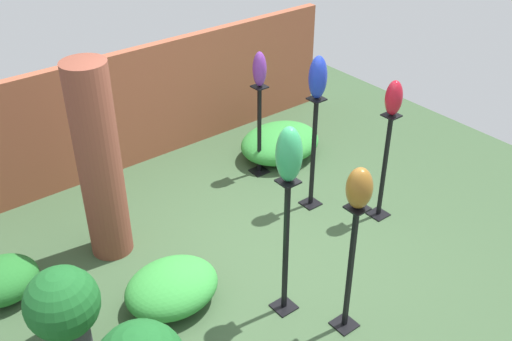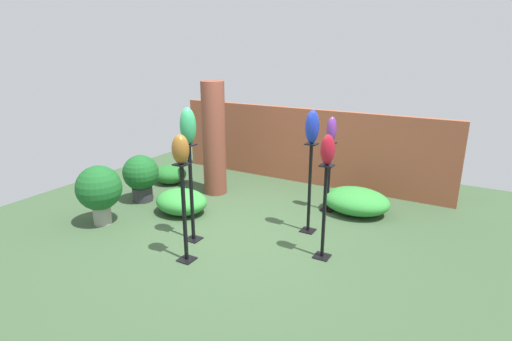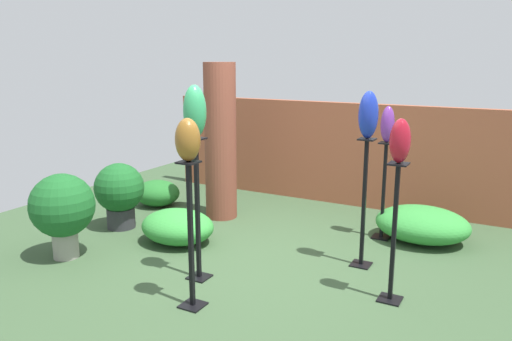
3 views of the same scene
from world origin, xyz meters
name	(u,v)px [view 3 (image 3 of 3)]	position (x,y,z in m)	size (l,w,h in m)	color
ground_plane	(257,265)	(0.00, 0.00, 0.00)	(8.00, 8.00, 0.00)	#385133
brick_wall_back	(342,154)	(0.00, 2.60, 0.74)	(5.60, 0.12, 1.49)	#9E5138
brick_pillar	(220,142)	(-1.21, 1.20, 1.03)	(0.42, 0.42, 2.06)	brown
pedestal_bronze	(191,242)	(-0.08, -1.03, 0.59)	(0.20, 0.20, 1.29)	black
pedestal_violet	(383,195)	(0.91, 1.43, 0.53)	(0.20, 0.20, 1.16)	black
pedestal_ruby	(394,239)	(1.40, -0.10, 0.57)	(0.20, 0.20, 1.25)	black
pedestal_jade	(198,215)	(-0.36, -0.53, 0.64)	(0.20, 0.20, 1.39)	black
pedestal_cobalt	(364,209)	(0.95, 0.53, 0.62)	(0.20, 0.20, 1.34)	black
art_vase_bronze	(188,140)	(-0.08, -1.03, 1.47)	(0.21, 0.21, 0.35)	brown
art_vase_violet	(388,124)	(0.91, 1.43, 1.37)	(0.16, 0.17, 0.42)	#6B2D8C
art_vase_ruby	(400,141)	(1.40, -0.10, 1.44)	(0.17, 0.18, 0.37)	maroon
art_vase_jade	(195,112)	(-0.36, -0.53, 1.63)	(0.21, 0.22, 0.48)	#2D9356
art_vase_cobalt	(368,115)	(0.95, 0.53, 1.57)	(0.19, 0.19, 0.46)	#192D9E
potted_plant_near_pillar	(62,208)	(-1.92, -0.80, 0.56)	(0.68, 0.68, 0.92)	gray
potted_plant_front_left	(119,191)	(-2.08, 0.22, 0.48)	(0.62, 0.62, 0.83)	#2D2D33
foliage_bed_east	(422,224)	(1.36, 1.56, 0.20)	(1.08, 0.87, 0.41)	#338C38
foliage_bed_west	(178,227)	(-1.13, 0.14, 0.19)	(0.88, 0.73, 0.39)	#338C38
foliage_bed_center	(157,193)	(-2.31, 1.20, 0.19)	(0.67, 0.61, 0.37)	#236B28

